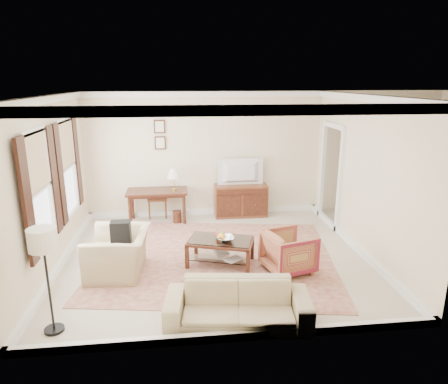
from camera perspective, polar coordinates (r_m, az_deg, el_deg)
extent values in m
cube|color=beige|center=(7.44, -1.28, -9.23)|extent=(5.50, 5.00, 0.01)
cube|color=white|center=(6.75, -1.43, 13.68)|extent=(5.50, 5.00, 0.01)
cube|color=#F2E5C5|center=(9.39, -2.78, 5.35)|extent=(5.50, 0.01, 2.90)
cube|color=#F2E5C5|center=(4.59, 1.57, -5.92)|extent=(5.50, 0.01, 2.90)
cube|color=#F2E5C5|center=(7.25, -23.54, 0.91)|extent=(0.01, 5.00, 2.90)
cube|color=#F2E5C5|center=(7.70, 19.48, 2.14)|extent=(0.01, 5.00, 2.90)
cube|color=beige|center=(9.77, 23.75, -4.40)|extent=(3.00, 2.70, 0.01)
cube|color=maroon|center=(7.41, -1.15, -9.30)|extent=(4.68, 4.19, 0.01)
cube|color=#512517|center=(9.13, -9.54, 0.09)|extent=(1.35, 0.68, 0.05)
cylinder|color=#512517|center=(9.04, -13.28, -2.72)|extent=(0.07, 0.07, 0.69)
cylinder|color=#512517|center=(8.97, -5.71, -2.50)|extent=(0.07, 0.07, 0.69)
cylinder|color=#512517|center=(9.53, -12.95, -1.74)|extent=(0.07, 0.07, 0.69)
cylinder|color=#512517|center=(9.46, -5.77, -1.53)|extent=(0.07, 0.07, 0.69)
cube|color=brown|center=(9.48, 2.40, -1.21)|extent=(1.23, 0.47, 0.76)
imported|color=black|center=(9.24, 2.48, 4.02)|extent=(1.02, 0.58, 0.13)
cube|color=#512517|center=(7.00, -0.50, -7.05)|extent=(1.26, 0.96, 0.04)
cube|color=silver|center=(6.99, -0.50, -6.79)|extent=(1.18, 0.88, 0.01)
cube|color=silver|center=(7.11, -0.49, -9.09)|extent=(1.16, 0.86, 0.02)
cube|color=#512517|center=(6.94, -5.30, -9.26)|extent=(0.08, 0.08, 0.43)
cube|color=#512517|center=(6.74, 3.43, -10.02)|extent=(0.08, 0.08, 0.43)
cube|color=#512517|center=(7.46, -4.02, -7.39)|extent=(0.08, 0.08, 0.43)
cube|color=#512517|center=(7.27, 4.08, -8.03)|extent=(0.08, 0.08, 0.43)
imported|color=silver|center=(6.90, 0.23, -6.56)|extent=(0.42, 0.42, 0.10)
imported|color=brown|center=(7.16, -1.22, -8.66)|extent=(0.28, 0.11, 0.38)
imported|color=brown|center=(7.00, 0.84, -9.30)|extent=(0.18, 0.25, 0.38)
imported|color=maroon|center=(6.87, 9.23, -8.15)|extent=(0.88, 0.91, 0.77)
imported|color=tan|center=(6.90, -14.89, -7.44)|extent=(0.81, 1.17, 0.98)
cube|color=black|center=(6.82, -14.54, -5.43)|extent=(0.26, 0.35, 0.40)
imported|color=tan|center=(5.44, 2.01, -14.87)|extent=(1.97, 0.79, 0.75)
cylinder|color=black|center=(5.90, -23.08, -17.61)|extent=(0.25, 0.25, 0.04)
cylinder|color=black|center=(5.61, -23.73, -12.54)|extent=(0.03, 0.03, 1.19)
cylinder|color=silver|center=(5.34, -24.52, -6.17)|extent=(0.35, 0.35, 0.28)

